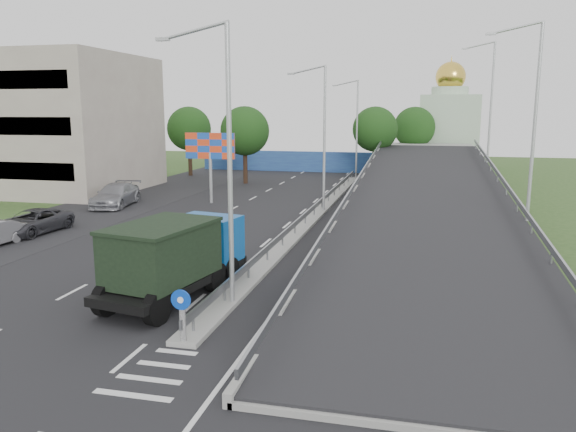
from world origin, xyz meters
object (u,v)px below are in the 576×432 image
(lamp_post_mid, at_px, (322,131))
(parked_car_d, at_px, (116,195))
(lamp_post_near, at_px, (224,151))
(billboard, at_px, (210,150))
(parked_car_c, at_px, (33,222))
(sign_bollard, at_px, (182,315))
(dump_truck, at_px, (176,255))
(church, at_px, (448,126))
(lamp_post_far, at_px, (355,124))

(lamp_post_mid, xyz_separation_m, parked_car_d, (-15.67, -1.00, -4.95))
(lamp_post_near, bearing_deg, lamp_post_mid, 90.00)
(lamp_post_mid, distance_m, parked_car_d, 16.46)
(billboard, xyz_separation_m, parked_car_c, (-6.31, -12.82, -3.47))
(sign_bollard, xyz_separation_m, dump_truck, (-2.16, 4.34, 0.68))
(church, bearing_deg, parked_car_d, -126.14)
(church, xyz_separation_m, billboard, (-19.00, -32.00, -1.12))
(lamp_post_near, height_order, church, church)
(dump_truck, distance_m, parked_car_d, 22.84)
(lamp_post_far, distance_m, parked_car_c, 34.83)
(lamp_post_near, height_order, billboard, lamp_post_near)
(church, distance_m, parked_car_d, 43.57)
(parked_car_d, bearing_deg, lamp_post_far, 44.48)
(sign_bollard, height_order, billboard, billboard)
(lamp_post_mid, height_order, parked_car_c, lamp_post_mid)
(dump_truck, xyz_separation_m, parked_car_d, (-13.40, 18.48, -0.86))
(parked_car_c, distance_m, parked_car_d, 9.82)
(sign_bollard, bearing_deg, church, 80.19)
(lamp_post_far, height_order, billboard, lamp_post_far)
(sign_bollard, relative_size, parked_car_c, 0.33)
(lamp_post_mid, relative_size, church, 0.73)
(church, xyz_separation_m, parked_car_d, (-25.56, -35.00, -4.45))
(parked_car_d, bearing_deg, lamp_post_near, -59.29)
(lamp_post_far, distance_m, church, 17.15)
(lamp_post_far, bearing_deg, church, 54.76)
(sign_bollard, relative_size, parked_car_d, 0.28)
(lamp_post_mid, distance_m, lamp_post_far, 20.00)
(lamp_post_far, bearing_deg, sign_bollard, -90.14)
(dump_truck, bearing_deg, lamp_post_mid, 94.02)
(lamp_post_mid, bearing_deg, dump_truck, -96.65)
(dump_truck, relative_size, parked_car_d, 1.25)
(sign_bollard, distance_m, parked_car_d, 27.62)
(sign_bollard, distance_m, parked_car_c, 20.09)
(lamp_post_mid, xyz_separation_m, church, (9.89, 34.00, -0.50))
(dump_truck, bearing_deg, sign_bollard, -52.87)
(sign_bollard, xyz_separation_m, lamp_post_mid, (0.11, 23.83, 4.77))
(lamp_post_far, xyz_separation_m, dump_truck, (-2.27, -39.48, -4.09))
(lamp_post_near, distance_m, church, 54.90)
(lamp_post_mid, relative_size, parked_car_c, 1.97)
(sign_bollard, distance_m, lamp_post_far, 44.08)
(sign_bollard, height_order, lamp_post_mid, lamp_post_mid)
(church, height_order, billboard, church)
(sign_bollard, height_order, parked_car_d, sign_bollard)
(church, distance_m, parked_car_c, 51.67)
(sign_bollard, relative_size, church, 0.12)
(dump_truck, xyz_separation_m, parked_car_c, (-13.14, 8.66, -1.01))
(billboard, bearing_deg, dump_truck, -72.34)
(lamp_post_near, height_order, dump_truck, lamp_post_near)
(sign_bollard, distance_m, billboard, 27.53)
(billboard, bearing_deg, church, 59.30)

